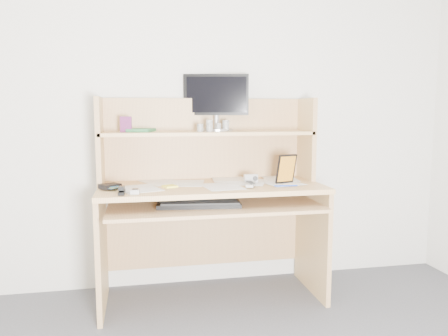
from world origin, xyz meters
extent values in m
cube|color=silver|center=(0.00, 1.80, 1.25)|extent=(3.60, 0.04, 2.50)
cube|color=tan|center=(0.00, 1.48, 0.73)|extent=(1.40, 0.60, 0.03)
cube|color=tan|center=(-0.68, 1.48, 0.36)|extent=(0.03, 0.56, 0.72)
cube|color=tan|center=(0.68, 1.48, 0.36)|extent=(0.03, 0.56, 0.72)
cube|color=tan|center=(0.00, 1.77, 0.34)|extent=(1.34, 0.02, 0.41)
cube|color=tan|center=(0.00, 1.36, 0.64)|extent=(1.28, 0.55, 0.02)
cube|color=tan|center=(0.00, 1.77, 1.02)|extent=(1.40, 0.02, 0.55)
cube|color=tan|center=(-0.68, 1.63, 1.02)|extent=(0.03, 0.30, 0.55)
cube|color=tan|center=(0.68, 1.63, 1.02)|extent=(0.03, 0.30, 0.55)
cube|color=tan|center=(0.00, 1.63, 1.07)|extent=(1.38, 0.30, 0.02)
cube|color=white|center=(0.00, 1.48, 0.75)|extent=(1.32, 0.54, 0.01)
cube|color=black|center=(-0.10, 1.32, 0.66)|extent=(0.51, 0.23, 0.02)
cube|color=black|center=(-0.10, 1.32, 0.68)|extent=(0.47, 0.21, 0.01)
cube|color=#A2A39E|center=(0.23, 1.38, 0.76)|extent=(0.10, 0.16, 0.02)
cube|color=#BDBEC0|center=(-0.47, 1.28, 0.77)|extent=(0.06, 0.10, 0.02)
cube|color=black|center=(-0.55, 1.28, 0.78)|extent=(0.04, 0.13, 0.04)
cube|color=black|center=(-0.62, 1.44, 0.77)|extent=(0.14, 0.13, 0.03)
cube|color=yellow|center=(-0.26, 1.45, 0.76)|extent=(0.10, 0.10, 0.01)
cube|color=silver|center=(0.26, 1.50, 0.78)|extent=(0.09, 0.04, 0.05)
cube|color=black|center=(0.47, 1.42, 0.85)|extent=(0.13, 0.05, 0.19)
cylinder|color=#173AB3|center=(0.43, 1.30, 0.76)|extent=(0.14, 0.02, 0.01)
cube|color=maroon|center=(-0.52, 1.62, 1.13)|extent=(0.07, 0.03, 0.10)
cube|color=#2F7746|center=(-0.43, 1.68, 1.09)|extent=(0.20, 0.23, 0.02)
cylinder|color=black|center=(0.07, 1.64, 1.11)|extent=(0.05, 0.05, 0.05)
cylinder|color=white|center=(0.12, 1.64, 1.12)|extent=(0.06, 0.06, 0.07)
cylinder|color=black|center=(-0.06, 1.59, 1.11)|extent=(0.05, 0.05, 0.05)
cylinder|color=silver|center=(0.00, 1.58, 1.12)|extent=(0.05, 0.05, 0.08)
cylinder|color=#A7A7AC|center=(0.08, 1.71, 1.09)|extent=(0.22, 0.22, 0.01)
cylinder|color=#A7A7AC|center=(0.08, 1.72, 1.14)|extent=(0.04, 0.04, 0.09)
cube|color=black|center=(0.08, 1.74, 1.32)|extent=(0.44, 0.12, 0.28)
cube|color=black|center=(0.08, 1.73, 1.32)|extent=(0.39, 0.09, 0.24)
camera|label=1|loc=(-0.45, -1.20, 1.21)|focal=35.00mm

